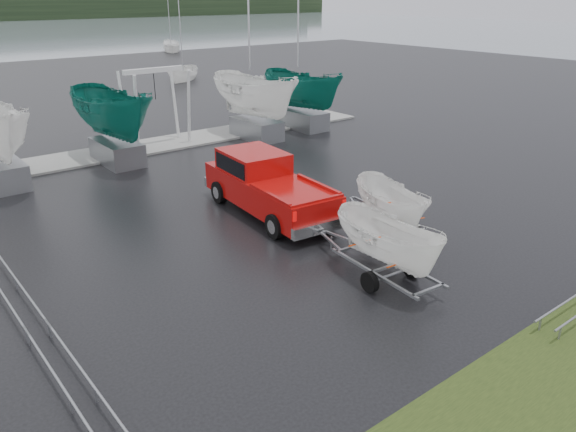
{
  "coord_description": "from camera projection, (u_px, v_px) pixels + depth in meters",
  "views": [
    {
      "loc": [
        -11.43,
        -14.63,
        7.79
      ],
      "look_at": [
        -1.2,
        -1.78,
        1.2
      ],
      "focal_mm": 35.0,
      "sensor_mm": 36.0,
      "label": 1
    }
  ],
  "objects": [
    {
      "name": "mast_rack_1",
      "position": [
        83.0,
        393.0,
        11.17
      ],
      "size": [
        0.56,
        6.5,
        0.06
      ],
      "rotation": [
        0.0,
        0.0,
        1.57
      ],
      "color": "gray",
      "rests_on": "ground"
    },
    {
      "name": "ground_plane",
      "position": [
        283.0,
        225.0,
        20.13
      ],
      "size": [
        120.0,
        120.0,
        0.0
      ],
      "primitive_type": "plane",
      "color": "black",
      "rests_on": "ground"
    },
    {
      "name": "mast_rack_0",
      "position": [
        5.0,
        281.0,
        15.53
      ],
      "size": [
        0.56,
        6.5,
        0.06
      ],
      "rotation": [
        0.0,
        0.0,
        1.57
      ],
      "color": "gray",
      "rests_on": "ground"
    },
    {
      "name": "boat_hoist",
      "position": [
        155.0,
        96.0,
        29.52
      ],
      "size": [
        3.3,
        2.18,
        4.12
      ],
      "color": "silver",
      "rests_on": "ground"
    },
    {
      "name": "moored_boat_2",
      "position": [
        184.0,
        80.0,
        52.95
      ],
      "size": [
        2.94,
        2.93,
        10.73
      ],
      "rotation": [
        0.0,
        0.0,
        5.44
      ],
      "color": "white",
      "rests_on": "ground"
    },
    {
      "name": "trailer_parked",
      "position": [
        394.0,
        171.0,
        18.05
      ],
      "size": [
        2.36,
        3.79,
        4.45
      ],
      "rotation": [
        0.0,
        0.0,
        -0.35
      ],
      "color": "gray",
      "rests_on": "ground"
    },
    {
      "name": "keelboat_1",
      "position": [
        108.0,
        77.0,
        25.89
      ],
      "size": [
        2.58,
        3.2,
        7.97
      ],
      "color": "gray",
      "rests_on": "ground"
    },
    {
      "name": "pickup_truck",
      "position": [
        264.0,
        182.0,
        21.05
      ],
      "size": [
        2.85,
        6.66,
        2.16
      ],
      "rotation": [
        0.0,
        0.0,
        -0.09
      ],
      "color": "#9E0A08",
      "rests_on": "ground"
    },
    {
      "name": "keelboat_3",
      "position": [
        303.0,
        64.0,
        32.89
      ],
      "size": [
        2.43,
        3.2,
        10.6
      ],
      "color": "gray",
      "rests_on": "ground"
    },
    {
      "name": "moored_boat_3",
      "position": [
        172.0,
        52.0,
        78.22
      ],
      "size": [
        2.99,
        3.02,
        10.99
      ],
      "rotation": [
        0.0,
        0.0,
        2.73
      ],
      "color": "white",
      "rests_on": "ground"
    },
    {
      "name": "trailer_hitched",
      "position": [
        391.0,
        202.0,
        15.31
      ],
      "size": [
        1.83,
        3.69,
        4.47
      ],
      "rotation": [
        0.0,
        0.0,
        -0.09
      ],
      "color": "gray",
      "rests_on": "ground"
    },
    {
      "name": "keelboat_2",
      "position": [
        255.0,
        64.0,
        30.44
      ],
      "size": [
        2.6,
        3.2,
        10.78
      ],
      "color": "gray",
      "rests_on": "ground"
    },
    {
      "name": "dock",
      "position": [
        131.0,
        149.0,
        29.56
      ],
      "size": [
        30.0,
        3.0,
        0.12
      ],
      "primitive_type": "cube",
      "color": "#989893",
      "rests_on": "ground"
    }
  ]
}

